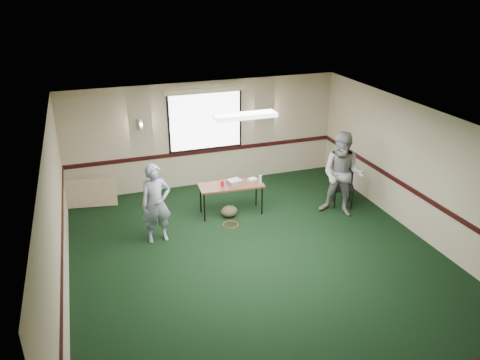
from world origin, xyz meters
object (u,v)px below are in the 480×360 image
object	(u,v)px
folding_table	(231,187)
person_left	(156,204)
conference_chair	(343,182)
person_right	(342,175)
projector	(234,182)

from	to	relation	value
folding_table	person_left	xyz separation A→B (m)	(-1.79, -0.63, 0.16)
conference_chair	person_left	size ratio (longest dim) A/B	0.57
person_left	person_right	xyz separation A→B (m)	(4.14, -0.19, 0.14)
conference_chair	person_left	bearing A→B (deg)	-152.17
person_left	person_right	size ratio (longest dim) A/B	0.86
folding_table	person_left	size ratio (longest dim) A/B	0.89
person_left	conference_chair	bearing A→B (deg)	-1.06
projector	folding_table	bearing A→B (deg)	175.51
folding_table	person_right	size ratio (longest dim) A/B	0.76
person_left	projector	bearing A→B (deg)	14.78
person_left	folding_table	bearing A→B (deg)	15.20
projector	person_right	world-z (taller)	person_right
projector	conference_chair	bearing A→B (deg)	-23.05
person_right	projector	bearing A→B (deg)	-157.86
conference_chair	folding_table	bearing A→B (deg)	-163.55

